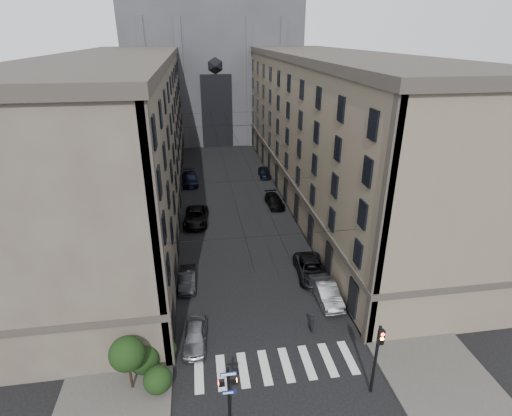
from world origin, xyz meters
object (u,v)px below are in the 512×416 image
car_left_far (190,179)px  car_right_midnear (311,269)px  car_left_near (195,336)px  car_right_near (326,292)px  car_left_midnear (187,279)px  pedestrian_signal_left (228,388)px  car_left_midfar (196,217)px  car_right_midfar (275,201)px  car_right_far (264,172)px  gothic_tower (212,50)px  traffic_light_right (377,352)px  pedestrian (312,322)px

car_left_far → car_right_midnear: (11.17, -27.24, -0.03)m
car_left_near → car_right_near: bearing=22.5°
car_left_midnear → car_right_midnear: size_ratio=0.74×
pedestrian_signal_left → car_left_midfar: (-1.52, 27.21, -1.50)m
car_right_midfar → car_right_far: (0.69, 11.81, 0.02)m
car_left_midnear → car_right_midnear: car_right_midnear is taller
gothic_tower → car_right_midnear: bearing=-84.8°
traffic_light_right → car_right_far: traffic_light_right is taller
car_left_near → car_right_midfar: car_left_near is taller
car_left_midnear → car_right_midfar: size_ratio=0.86×
car_left_near → car_left_midnear: size_ratio=1.01×
car_left_near → car_left_midnear: 7.65m
gothic_tower → pedestrian: gothic_tower is taller
car_left_far → car_left_midnear: bearing=-94.0°
traffic_light_right → car_left_midnear: (-11.61, 13.70, -2.60)m
traffic_light_right → car_right_midnear: bearing=90.6°
car_right_far → pedestrian: (-2.63, -36.25, 0.14)m
pedestrian_signal_left → car_right_far: 43.83m
car_left_midfar → car_right_near: 20.17m
gothic_tower → car_right_midnear: 62.17m
car_left_near → car_left_midfar: car_left_midfar is taller
traffic_light_right → car_left_midfar: traffic_light_right is taller
car_left_near → car_right_near: car_right_near is taller
car_left_far → car_right_far: (11.74, 1.59, -0.09)m
gothic_tower → car_right_far: 35.65m
traffic_light_right → car_left_midfar: size_ratio=0.87×
car_left_near → pedestrian: pedestrian is taller
car_right_far → car_right_near: bearing=-88.9°
car_right_midfar → car_right_far: bearing=83.9°
gothic_tower → pedestrian: (3.41, -66.96, -16.93)m
car_left_midfar → car_right_midfar: size_ratio=1.22×
car_right_midnear → car_right_midfar: bearing=94.5°
pedestrian → car_left_midnear: bearing=46.3°
car_left_midfar → car_right_midnear: car_left_midfar is taller
car_left_midfar → car_right_near: (10.74, -17.07, -0.02)m
car_right_near → car_right_far: 32.61m
pedestrian_signal_left → car_left_near: 6.96m
pedestrian_signal_left → traffic_light_right: 9.18m
car_left_midfar → pedestrian: size_ratio=3.44×
car_left_midnear → car_right_midnear: 11.48m
car_left_far → car_right_midfar: 15.05m
car_right_midfar → car_right_near: bearing=-91.8°
traffic_light_right → car_right_near: 10.03m
car_left_near → car_left_midnear: (-0.57, 7.63, -0.03)m
traffic_light_right → car_left_far: bearing=105.5°
car_right_near → car_right_midnear: size_ratio=0.86×
car_right_midfar → pedestrian: 24.51m
traffic_light_right → car_left_near: traffic_light_right is taller
pedestrian → car_right_near: bearing=-37.0°
car_left_midnear → car_left_midfar: 13.12m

